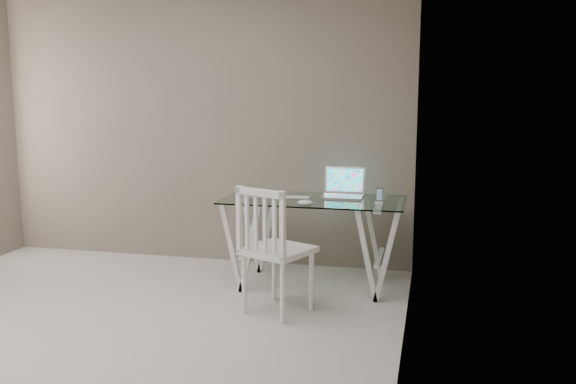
{
  "coord_description": "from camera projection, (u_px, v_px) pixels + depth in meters",
  "views": [
    {
      "loc": [
        2.16,
        -3.48,
        1.7
      ],
      "look_at": [
        1.05,
        1.35,
        0.85
      ],
      "focal_mm": 40.0,
      "sensor_mm": 36.0,
      "label": 1
    }
  ],
  "objects": [
    {
      "name": "room",
      "position": [
        58.0,
        79.0,
        3.85
      ],
      "size": [
        4.5,
        4.52,
        2.71
      ],
      "color": "#B1AFA9",
      "rests_on": "ground"
    },
    {
      "name": "desk",
      "position": [
        314.0,
        242.0,
        5.36
      ],
      "size": [
        1.5,
        0.7,
        0.75
      ],
      "color": "silver",
      "rests_on": "ground"
    },
    {
      "name": "chair",
      "position": [
        271.0,
        245.0,
        4.67
      ],
      "size": [
        0.58,
        0.58,
        0.96
      ],
      "rotation": [
        0.0,
        0.0,
        -0.42
      ],
      "color": "white",
      "rests_on": "ground"
    },
    {
      "name": "laptop",
      "position": [
        343.0,
        190.0,
        5.42
      ],
      "size": [
        0.34,
        0.31,
        0.24
      ],
      "color": "silver",
      "rests_on": "desk"
    },
    {
      "name": "keyboard",
      "position": [
        294.0,
        197.0,
        5.36
      ],
      "size": [
        0.27,
        0.12,
        0.01
      ],
      "primitive_type": "cube",
      "color": "silver",
      "rests_on": "desk"
    },
    {
      "name": "mouse",
      "position": [
        305.0,
        203.0,
        5.04
      ],
      "size": [
        0.12,
        0.07,
        0.04
      ],
      "primitive_type": "ellipsoid",
      "color": "white",
      "rests_on": "desk"
    },
    {
      "name": "phone_dock",
      "position": [
        379.0,
        199.0,
        5.12
      ],
      "size": [
        0.06,
        0.06,
        0.12
      ],
      "color": "white",
      "rests_on": "desk"
    }
  ]
}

